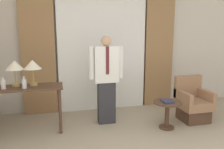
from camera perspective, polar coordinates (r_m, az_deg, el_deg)
The scene contains 13 objects.
wall_back at distance 4.86m, azimuth -2.77°, elevation 6.97°, with size 10.00×0.06×2.70m.
curtain_sheer_center at distance 4.73m, azimuth -2.46°, elevation 6.15°, with size 1.90×0.06×2.58m.
curtain_drape_left at distance 4.66m, azimuth -18.71°, elevation 5.54°, with size 0.67×0.06×2.58m.
curtain_drape_right at distance 5.16m, azimuth 12.19°, elevation 6.28°, with size 0.67×0.06×2.58m.
desk at distance 3.90m, azimuth -21.78°, elevation -4.89°, with size 1.23×0.49×0.79m.
table_lamp_left at distance 3.91m, azimuth -24.10°, elevation 2.01°, with size 0.30×0.30×0.43m.
table_lamp_right at distance 3.87m, azimuth -20.05°, elevation 2.21°, with size 0.30×0.30×0.43m.
bottle_near_edge at distance 3.83m, azimuth -26.55°, elevation -2.28°, with size 0.07×0.07×0.19m.
bottle_by_lamp at distance 3.74m, azimuth -21.96°, elevation -2.19°, with size 0.07×0.07×0.19m.
person at distance 3.98m, azimuth -1.50°, elevation -0.60°, with size 0.63×0.21×1.63m.
armchair at distance 4.53m, azimuth 20.29°, elevation -7.24°, with size 0.56×0.57×0.85m.
side_table at distance 4.00m, azimuth 14.24°, elevation -9.02°, with size 0.49×0.49×0.49m.
book at distance 3.94m, azimuth 14.19°, elevation -6.77°, with size 0.17×0.21×0.03m.
Camera 1 is at (-0.94, -1.62, 1.64)m, focal length 35.00 mm.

